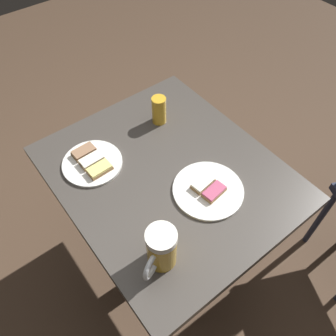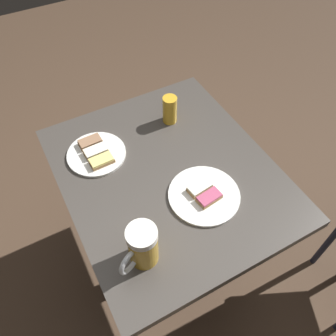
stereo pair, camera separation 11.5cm
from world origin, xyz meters
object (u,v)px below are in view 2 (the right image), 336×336
plate_far (204,195)px  beer_glass_small (170,110)px  plate_near (96,153)px  beer_mug (142,247)px

plate_far → beer_glass_small: size_ratio=2.10×
plate_near → beer_glass_small: size_ratio=1.87×
beer_mug → beer_glass_small: 0.57m
beer_glass_small → beer_mug: bearing=53.7°
plate_far → beer_glass_small: bearing=-101.1°
beer_mug → plate_near: bearing=-93.1°
plate_near → plate_far: 0.41m
plate_far → beer_mug: size_ratio=1.59×
beer_mug → beer_glass_small: (-0.34, -0.46, -0.02)m
plate_far → plate_near: bearing=-53.9°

